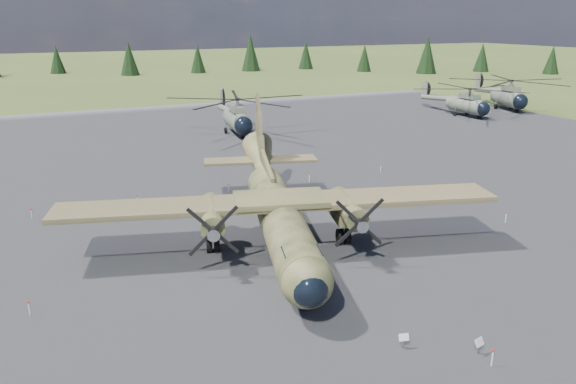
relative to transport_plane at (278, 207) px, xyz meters
name	(u,v)px	position (x,y,z in m)	size (l,w,h in m)	color
ground	(312,260)	(0.88, -3.32, -2.72)	(500.00, 500.00, 0.00)	#515B28
apron	(254,213)	(0.88, 6.68, -2.72)	(120.00, 120.00, 0.04)	#59595E
transport_plane	(278,207)	(0.00, 0.00, 0.00)	(28.36, 25.33, 9.45)	#394324
helicopter_near	(237,109)	(10.58, 37.02, 0.72)	(21.50, 23.56, 4.85)	#626759
helicopter_mid	(467,96)	(48.07, 35.28, 0.45)	(17.87, 20.89, 4.46)	#626759
helicopter_far	(509,88)	(59.00, 37.50, 0.89)	(25.17, 25.41, 5.08)	#626759
info_placard_left	(404,339)	(0.18, -13.97, -2.22)	(0.51, 0.31, 0.75)	gray
info_placard_right	(479,344)	(3.02, -15.83, -2.18)	(0.55, 0.34, 0.81)	gray
barrier_fence	(306,255)	(0.42, -3.40, -2.21)	(33.12, 29.62, 0.85)	silver
treeline	(341,236)	(-1.37, -10.59, 1.97)	(290.39, 290.45, 10.97)	black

